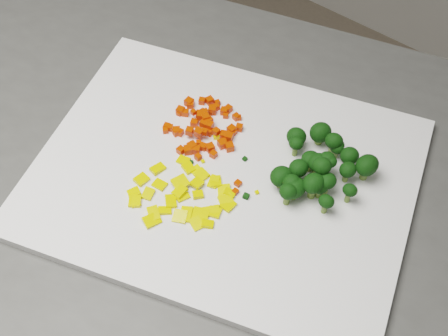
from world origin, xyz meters
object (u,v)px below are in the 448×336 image
Objects in this scene: carrot_pile at (203,122)px; broccoli_pile at (318,162)px; pepper_pile at (181,192)px; cutting_board at (224,176)px.

broccoli_pile is at bearing 9.50° from carrot_pile.
carrot_pile reaches higher than pepper_pile.
carrot_pile is (-0.07, 0.04, 0.02)m from cutting_board.
pepper_pile reaches higher than cutting_board.
carrot_pile reaches higher than cutting_board.
cutting_board is 0.07m from pepper_pile.
cutting_board is 4.50× the size of carrot_pile.
broccoli_pile reaches higher than carrot_pile.
pepper_pile is at bearing -65.02° from carrot_pile.
carrot_pile is 0.17m from broccoli_pile.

